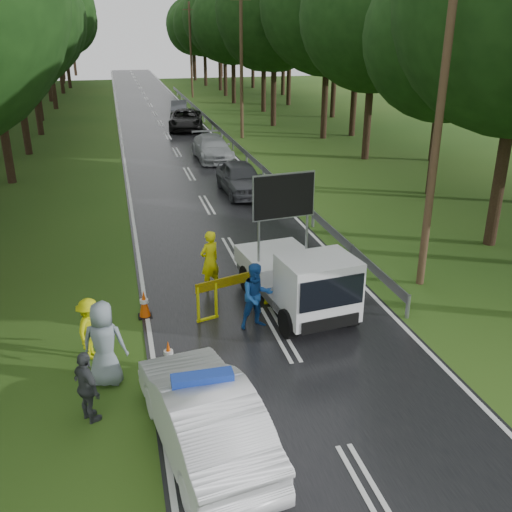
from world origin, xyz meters
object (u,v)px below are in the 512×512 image
object	(u,v)px
queue_car_first	(241,178)
civilian	(257,296)
police_sedan	(204,415)
queue_car_fourth	(179,108)
work_truck	(299,278)
queue_car_second	(212,148)
barrier	(242,283)
officer	(210,261)
queue_car_third	(186,120)

from	to	relation	value
queue_car_first	civilian	bearing A→B (deg)	-102.27
police_sedan	queue_car_first	distance (m)	18.05
queue_car_first	queue_car_fourth	size ratio (longest dim) A/B	1.13
police_sedan	work_truck	world-z (taller)	work_truck
queue_car_first	queue_car_second	xyz separation A→B (m)	(-0.05, 7.81, -0.05)
barrier	officer	size ratio (longest dim) A/B	1.43
queue_car_second	work_truck	bearing A→B (deg)	-93.73
barrier	queue_car_first	world-z (taller)	queue_car_first
queue_car_second	queue_car_third	world-z (taller)	queue_car_third
police_sedan	civilian	world-z (taller)	civilian
barrier	queue_car_fourth	xyz separation A→B (m)	(2.77, 38.90, -0.23)
queue_car_first	queue_car_second	distance (m)	7.81
queue_car_second	queue_car_fourth	distance (m)	19.03
civilian	queue_car_second	size ratio (longest dim) A/B	0.37
work_truck	queue_car_first	xyz separation A→B (m)	(1.03, 12.39, -0.24)
officer	civilian	xyz separation A→B (m)	(0.81, -2.66, -0.03)
barrier	queue_car_second	distance (m)	20.04
queue_car_third	police_sedan	bearing A→B (deg)	-88.86
queue_car_third	work_truck	bearing A→B (deg)	-83.57
barrier	queue_car_fourth	size ratio (longest dim) A/B	0.69
work_truck	civilian	size ratio (longest dim) A/B	2.63
work_truck	civilian	world-z (taller)	work_truck
civilian	queue_car_fourth	xyz separation A→B (m)	(2.58, 39.89, -0.27)
officer	queue_car_second	world-z (taller)	officer
queue_car_third	queue_car_fourth	size ratio (longest dim) A/B	1.40
queue_car_first	queue_car_third	distance (m)	19.00
barrier	queue_car_third	world-z (taller)	queue_car_third
work_truck	queue_car_first	world-z (taller)	work_truck
queue_car_second	queue_car_fourth	size ratio (longest dim) A/B	1.25
police_sedan	queue_car_fourth	xyz separation A→B (m)	(4.69, 44.30, -0.11)
officer	queue_car_third	bearing A→B (deg)	-126.17
civilian	queue_car_third	world-z (taller)	civilian
officer	civilian	distance (m)	2.78
civilian	queue_car_third	xyz separation A→B (m)	(2.22, 32.05, -0.15)
barrier	civilian	xyz separation A→B (m)	(0.19, -0.99, 0.04)
work_truck	queue_car_fourth	bearing A→B (deg)	81.09
barrier	officer	bearing A→B (deg)	93.45
queue_car_second	queue_car_first	bearing A→B (deg)	-90.57
work_truck	queue_car_fourth	world-z (taller)	work_truck
barrier	queue_car_first	xyz separation A→B (m)	(2.63, 12.07, -0.12)
officer	queue_car_third	xyz separation A→B (m)	(3.03, 29.40, -0.18)
civilian	queue_car_fourth	bearing A→B (deg)	78.84
officer	queue_car_second	size ratio (longest dim) A/B	0.38
civilian	queue_car_third	bearing A→B (deg)	78.59
police_sedan	work_truck	xyz separation A→B (m)	(3.52, 5.08, 0.23)
barrier	queue_car_fourth	distance (m)	39.00
barrier	queue_car_third	bearing A→B (deg)	68.63
work_truck	queue_car_second	size ratio (longest dim) A/B	0.98
queue_car_first	queue_car_third	size ratio (longest dim) A/B	0.81
queue_car_second	barrier	bearing A→B (deg)	-98.34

